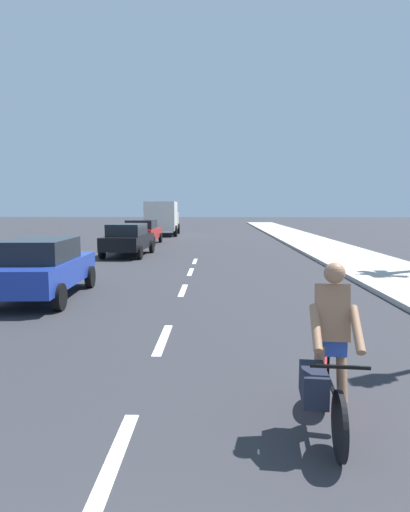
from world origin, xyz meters
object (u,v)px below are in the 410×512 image
(parked_car_blue, at_px, (41,267))
(delivery_truck, at_px, (162,217))
(parked_car_black, at_px, (128,239))
(cyclist, at_px, (328,357))
(parked_car_red, at_px, (142,231))

(parked_car_blue, xyz_separation_m, delivery_truck, (-0.04, 25.14, 0.67))
(delivery_truck, bearing_deg, parked_car_blue, -91.90)
(parked_car_black, xyz_separation_m, delivery_truck, (-0.27, 15.36, 0.67))
(cyclist, bearing_deg, delivery_truck, -74.12)
(parked_car_red, bearing_deg, parked_car_blue, -88.54)
(delivery_truck, bearing_deg, parked_car_red, -92.93)
(parked_car_red, relative_size, delivery_truck, 0.70)
(cyclist, xyz_separation_m, parked_car_blue, (-5.74, 6.56, 0.01))
(cyclist, height_order, parked_car_red, cyclist)
(cyclist, xyz_separation_m, delivery_truck, (-5.78, 31.69, 0.67))
(parked_car_blue, height_order, parked_car_red, same)
(parked_car_black, height_order, delivery_truck, delivery_truck)
(parked_car_black, distance_m, parked_car_red, 6.40)
(cyclist, relative_size, parked_car_red, 0.41)
(parked_car_blue, distance_m, parked_car_black, 9.78)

